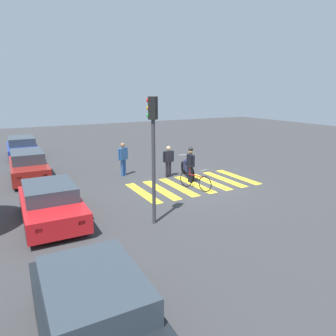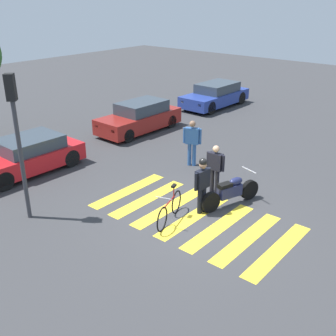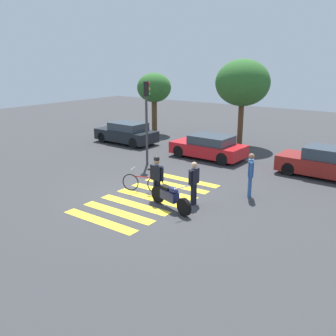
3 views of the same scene
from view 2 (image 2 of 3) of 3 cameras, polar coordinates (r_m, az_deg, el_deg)
ground_plane at (r=12.22m, az=3.52°, el=-6.73°), size 60.00×60.00×0.00m
police_motorcycle at (r=12.75m, az=8.64°, el=-3.28°), size 2.14×0.90×1.04m
leaning_bicycle at (r=11.79m, az=0.23°, el=-5.70°), size 1.72×0.65×1.01m
officer_on_foot at (r=13.32m, az=6.55°, el=0.23°), size 0.23×0.66×1.63m
officer_by_motorcycle at (r=12.01m, az=4.77°, el=-1.91°), size 0.66×0.24×1.75m
pedestrian_bystander at (r=15.37m, az=3.36°, el=3.88°), size 0.40×0.64×1.76m
crosswalk_stripes at (r=12.21m, az=3.52°, el=-6.71°), size 3.11×5.85×0.01m
car_red_convertible at (r=15.81m, az=-18.91°, el=1.66°), size 4.02×1.91×1.27m
car_maroon_wagon at (r=19.50m, az=-3.94°, el=6.98°), size 4.25×1.76×1.39m
car_blue_hatchback at (r=24.01m, az=6.57°, el=9.96°), size 4.49×1.90×1.33m
traffic_light_pole at (r=11.79m, az=-20.24°, el=5.60°), size 0.34×0.34×4.18m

